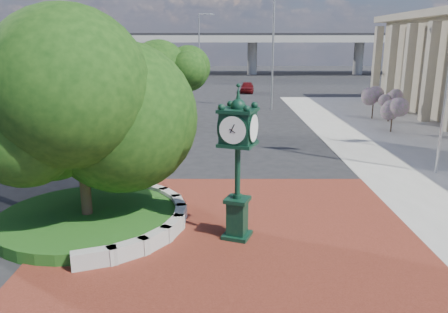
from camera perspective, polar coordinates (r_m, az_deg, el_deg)
ground at (r=15.34m, az=1.06°, el=-8.81°), size 200.00×200.00×0.00m
plaza at (r=14.42m, az=1.13°, el=-10.33°), size 12.00×12.00×0.04m
planter_wall at (r=15.42m, az=-9.14°, el=-7.78°), size 2.96×6.77×0.54m
grass_bed at (r=15.97m, az=-17.35°, el=-7.76°), size 6.10×6.10×0.40m
overpass at (r=84.05m, az=0.07°, el=15.12°), size 90.00×12.00×7.50m
tree_planter at (r=15.02m, az=-18.38°, el=4.78°), size 5.20×5.20×6.33m
tree_street at (r=32.39m, az=-6.67°, el=9.59°), size 4.40×4.40×5.45m
post_clock at (r=13.41m, az=1.81°, el=-0.19°), size 1.25×1.25×4.87m
parked_car at (r=54.22m, az=3.03°, el=9.02°), size 1.95×4.03×1.33m
street_lamp_near at (r=40.48m, az=6.80°, el=14.64°), size 2.32×0.54×10.36m
street_lamp_far at (r=59.13m, az=-3.04°, el=14.33°), size 2.12×0.71×9.61m
shrub_near at (r=32.28m, az=21.18°, el=5.73°), size 1.20×1.20×2.20m
shrub_mid at (r=36.55m, az=20.85°, el=6.72°), size 1.20×1.20×2.20m
shrub_far at (r=37.41m, az=18.94°, el=7.05°), size 1.20×1.20×2.20m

